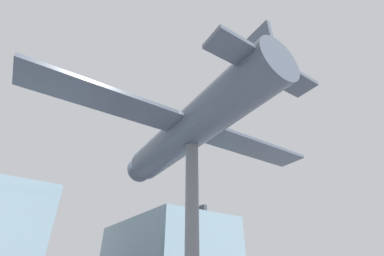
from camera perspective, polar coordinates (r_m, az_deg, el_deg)
name	(u,v)px	position (r m, az deg, el deg)	size (l,w,h in m)	color
support_pylon_central	(192,228)	(11.33, 0.00, -21.37)	(0.59, 0.59, 7.61)	slate
suspended_airplane	(189,130)	(13.22, -0.67, -0.49)	(15.64, 12.97, 3.17)	#4C5666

